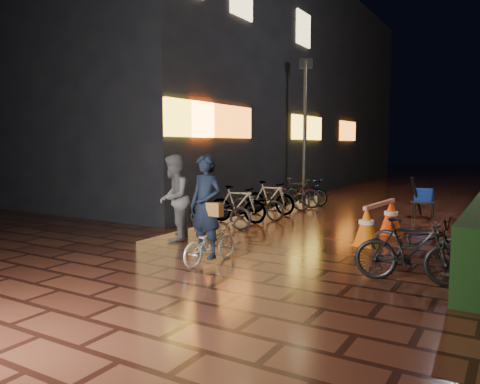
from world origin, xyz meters
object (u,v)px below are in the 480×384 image
Objects in this scene: traffic_barrier at (379,221)px; cart_assembly at (423,197)px; bystander_person at (174,198)px; cyclist at (208,224)px.

traffic_barrier is 3.52m from cart_assembly.
bystander_person is 0.97× the size of cyclist.
traffic_barrier is at bearing 60.77° from cyclist.
bystander_person is at bearing -148.40° from traffic_barrier.
cyclist is 0.93× the size of traffic_barrier.
bystander_person is at bearing 144.07° from cyclist.
cyclist reaches higher than bystander_person.
traffic_barrier is 1.73× the size of cart_assembly.
cyclist is at bearing -119.23° from traffic_barrier.
bystander_person is 2.09m from cyclist.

